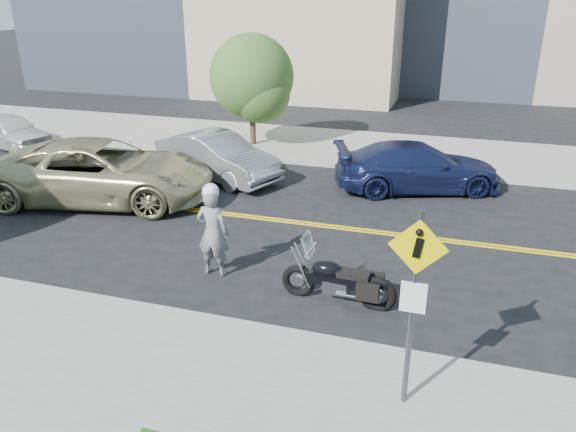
% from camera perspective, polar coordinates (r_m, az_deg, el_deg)
% --- Properties ---
extents(ground_plane, '(120.00, 120.00, 0.00)m').
position_cam_1_polar(ground_plane, '(15.02, -1.62, -0.36)').
color(ground_plane, black).
rests_on(ground_plane, ground).
extents(sidewalk_near, '(60.00, 5.00, 0.15)m').
position_cam_1_polar(sidewalk_near, '(9.19, -17.72, -17.30)').
color(sidewalk_near, '#9E9B91').
rests_on(sidewalk_near, ground_plane).
extents(sidewalk_far, '(60.00, 5.00, 0.15)m').
position_cam_1_polar(sidewalk_far, '(21.85, 4.82, 7.05)').
color(sidewalk_far, '#9E9B91').
rests_on(sidewalk_far, ground_plane).
extents(pedestrian_sign, '(0.78, 0.08, 3.00)m').
position_cam_1_polar(pedestrian_sign, '(7.79, 12.66, -7.63)').
color(pedestrian_sign, '#4C4C51').
rests_on(pedestrian_sign, sidewalk_near).
extents(motorcyclist, '(0.71, 0.47, 2.07)m').
position_cam_1_polar(motorcyclist, '(11.91, -7.65, -1.43)').
color(motorcyclist, '#A9A9AE').
rests_on(motorcyclist, ground).
extents(motorcycle, '(2.25, 0.77, 1.36)m').
position_cam_1_polar(motorcycle, '(10.94, 5.19, -5.59)').
color(motorcycle, black).
rests_on(motorcycle, ground).
extents(suv, '(6.78, 4.16, 1.75)m').
position_cam_1_polar(suv, '(16.96, -18.40, 4.31)').
color(suv, tan).
rests_on(suv, ground).
extents(parked_car_white, '(4.11, 2.55, 1.31)m').
position_cam_1_polar(parked_car_white, '(24.24, -26.41, 7.75)').
color(parked_car_white, white).
rests_on(parked_car_white, ground).
extents(parked_car_silver, '(4.68, 3.10, 1.46)m').
position_cam_1_polar(parked_car_silver, '(18.24, -7.23, 6.01)').
color(parked_car_silver, '#989B9F').
rests_on(parked_car_silver, ground).
extents(parked_car_blue, '(5.38, 3.65, 1.45)m').
position_cam_1_polar(parked_car_blue, '(17.49, 13.02, 4.89)').
color(parked_car_blue, navy).
rests_on(parked_car_blue, ground).
extents(tree_far_a, '(3.12, 3.12, 4.27)m').
position_cam_1_polar(tree_far_a, '(21.41, -3.72, 13.95)').
color(tree_far_a, '#382619').
rests_on(tree_far_a, ground).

